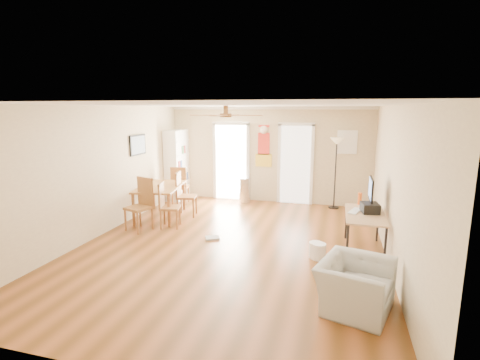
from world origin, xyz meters
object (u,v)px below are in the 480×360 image
(bookshelf, at_px, (177,165))
(armchair, at_px, (355,285))
(dining_chair_right_b, at_px, (170,205))
(torchiere_lamp, at_px, (335,174))
(wastebasket_a, at_px, (316,250))
(wastebasket_b, at_px, (319,251))
(dining_chair_far, at_px, (180,185))
(printer, at_px, (370,208))
(dining_table, at_px, (161,201))
(dining_chair_right_a, at_px, (187,194))
(trash_can, at_px, (245,190))
(computer_desk, at_px, (364,233))
(dining_chair_near, at_px, (138,205))

(bookshelf, xyz_separation_m, armchair, (4.68, -4.74, -0.66))
(dining_chair_right_b, bearing_deg, torchiere_lamp, -67.19)
(bookshelf, distance_m, wastebasket_a, 5.29)
(dining_chair_right_b, distance_m, wastebasket_b, 3.36)
(dining_chair_far, bearing_deg, printer, 143.41)
(dining_table, xyz_separation_m, printer, (4.60, -0.87, 0.42))
(dining_chair_right_a, relative_size, trash_can, 1.53)
(bookshelf, relative_size, trash_can, 2.82)
(wastebasket_b, xyz_separation_m, armchair, (0.53, -1.46, 0.18))
(printer, height_order, armchair, printer)
(trash_can, relative_size, torchiere_lamp, 0.38)
(printer, bearing_deg, armchair, -108.29)
(dining_chair_right_b, bearing_deg, printer, -107.48)
(trash_can, height_order, torchiere_lamp, torchiere_lamp)
(bookshelf, relative_size, wastebasket_a, 7.09)
(computer_desk, distance_m, printer, 0.46)
(torchiere_lamp, relative_size, computer_desk, 1.37)
(dining_chair_far, bearing_deg, wastebasket_a, 132.23)
(computer_desk, bearing_deg, bookshelf, 150.93)
(trash_can, distance_m, wastebasket_a, 3.97)
(bookshelf, bearing_deg, dining_table, -91.73)
(bookshelf, height_order, wastebasket_b, bookshelf)
(dining_table, xyz_separation_m, armchair, (4.30, -2.98, -0.07))
(dining_chair_right_a, relative_size, dining_chair_far, 1.04)
(dining_chair_right_a, bearing_deg, dining_chair_near, 144.53)
(dining_chair_right_b, height_order, trash_can, dining_chair_right_b)
(trash_can, bearing_deg, torchiere_lamp, 1.32)
(bookshelf, bearing_deg, wastebasket_a, -52.23)
(dining_chair_near, bearing_deg, dining_chair_far, 111.45)
(torchiere_lamp, bearing_deg, wastebasket_a, -93.98)
(bookshelf, height_order, armchair, bookshelf)
(printer, bearing_deg, dining_chair_right_b, 166.24)
(wastebasket_a, bearing_deg, armchair, -68.88)
(dining_chair_right_b, height_order, torchiere_lamp, torchiere_lamp)
(dining_chair_right_a, height_order, dining_chair_far, dining_chair_right_a)
(wastebasket_a, xyz_separation_m, wastebasket_b, (0.05, -0.05, 0.00))
(trash_can, height_order, armchair, trash_can)
(computer_desk, bearing_deg, wastebasket_b, -143.67)
(bookshelf, relative_size, printer, 5.82)
(dining_chair_right_a, distance_m, wastebasket_b, 3.70)
(dining_chair_right_b, xyz_separation_m, wastebasket_a, (3.17, -0.85, -0.35))
(computer_desk, height_order, wastebasket_a, computer_desk)
(dining_chair_near, bearing_deg, dining_table, 109.31)
(dining_table, relative_size, dining_chair_right_b, 1.56)
(computer_desk, distance_m, wastebasket_b, 0.96)
(dining_chair_right_a, distance_m, dining_chair_right_b, 0.90)
(dining_chair_near, xyz_separation_m, wastebasket_b, (3.77, -0.53, -0.41))
(torchiere_lamp, height_order, wastebasket_a, torchiere_lamp)
(armchair, bearing_deg, dining_chair_right_b, 74.37)
(dining_chair_right_b, relative_size, dining_chair_far, 0.96)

